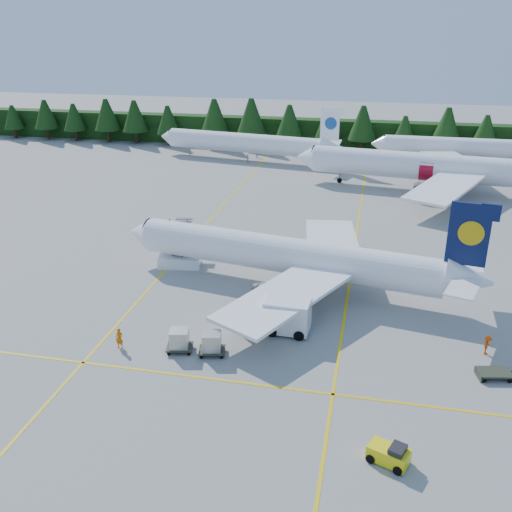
% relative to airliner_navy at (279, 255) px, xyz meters
% --- Properties ---
extents(ground, '(320.00, 320.00, 0.00)m').
position_rel_airliner_navy_xyz_m(ground, '(1.27, -11.99, -3.26)').
color(ground, gray).
rests_on(ground, ground).
extents(taxi_stripe_a, '(0.25, 120.00, 0.01)m').
position_rel_airliner_navy_xyz_m(taxi_stripe_a, '(-12.73, 8.01, -3.26)').
color(taxi_stripe_a, yellow).
rests_on(taxi_stripe_a, ground).
extents(taxi_stripe_b, '(0.25, 120.00, 0.01)m').
position_rel_airliner_navy_xyz_m(taxi_stripe_b, '(7.27, 8.01, -3.26)').
color(taxi_stripe_b, yellow).
rests_on(taxi_stripe_b, ground).
extents(taxi_stripe_cross, '(80.00, 0.25, 0.01)m').
position_rel_airliner_navy_xyz_m(taxi_stripe_cross, '(1.27, -17.99, -3.26)').
color(taxi_stripe_cross, yellow).
rests_on(taxi_stripe_cross, ground).
extents(treeline_hedge, '(220.00, 4.00, 6.00)m').
position_rel_airliner_navy_xyz_m(treeline_hedge, '(1.27, 70.01, -0.26)').
color(treeline_hedge, black).
rests_on(treeline_hedge, ground).
extents(airliner_navy, '(37.07, 30.24, 10.86)m').
position_rel_airliner_navy_xyz_m(airliner_navy, '(0.00, 0.00, 0.00)').
color(airliner_navy, white).
rests_on(airliner_navy, ground).
extents(airliner_red, '(43.34, 35.45, 12.63)m').
position_rel_airliner_navy_xyz_m(airliner_red, '(16.26, 39.97, 0.53)').
color(airliner_red, white).
rests_on(airliner_red, ground).
extents(airliner_far_left, '(37.04, 9.22, 10.83)m').
position_rel_airliner_navy_xyz_m(airliner_far_left, '(-17.75, 55.34, 0.13)').
color(airliner_far_left, white).
rests_on(airliner_far_left, ground).
extents(airliner_far_right, '(36.31, 3.84, 10.56)m').
position_rel_airliner_navy_xyz_m(airliner_far_right, '(24.58, 60.02, 0.05)').
color(airliner_far_right, white).
rests_on(airliner_far_right, ground).
extents(airstairs, '(4.93, 6.70, 4.12)m').
position_rel_airliner_navy_xyz_m(airstairs, '(-11.63, 2.53, -2.37)').
color(airstairs, white).
rests_on(airstairs, ground).
extents(service_truck, '(6.46, 2.63, 3.07)m').
position_rel_airliner_navy_xyz_m(service_truck, '(1.32, -9.62, -1.75)').
color(service_truck, white).
rests_on(service_truck, ground).
extents(baggage_tug, '(2.80, 2.16, 1.33)m').
position_rel_airliner_navy_xyz_m(baggage_tug, '(11.28, -24.25, -2.61)').
color(baggage_tug, yellow).
rests_on(baggage_tug, ground).
extents(uld_pair, '(5.18, 2.15, 1.64)m').
position_rel_airliner_navy_xyz_m(uld_pair, '(-4.32, -14.62, -2.16)').
color(uld_pair, '#2E3325').
rests_on(uld_pair, ground).
extents(crew_a, '(0.67, 0.44, 1.82)m').
position_rel_airliner_navy_xyz_m(crew_a, '(-10.76, -15.26, -2.35)').
color(crew_a, '#DD6704').
rests_on(crew_a, ground).
extents(crew_b, '(1.19, 1.11, 1.97)m').
position_rel_airliner_navy_xyz_m(crew_b, '(-6.02, -14.88, -2.28)').
color(crew_b, orange).
rests_on(crew_b, ground).
extents(crew_c, '(0.71, 0.82, 1.66)m').
position_rel_airliner_navy_xyz_m(crew_c, '(19.11, -9.83, -2.44)').
color(crew_c, '#FF4C05').
rests_on(crew_c, ground).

